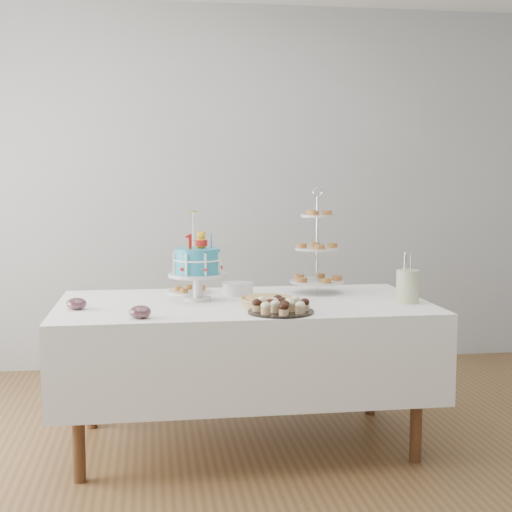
{
  "coord_description": "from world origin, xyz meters",
  "views": [
    {
      "loc": [
        -0.48,
        -3.36,
        1.4
      ],
      "look_at": [
        0.07,
        0.3,
        1.01
      ],
      "focal_mm": 50.0,
      "sensor_mm": 36.0,
      "label": 1
    }
  ],
  "objects": [
    {
      "name": "floor",
      "position": [
        0.0,
        0.0,
        0.0
      ],
      "size": [
        5.0,
        5.0,
        0.0
      ],
      "primitive_type": "plane",
      "color": "brown",
      "rests_on": "ground"
    },
    {
      "name": "pie",
      "position": [
        0.11,
        0.16,
        0.8
      ],
      "size": [
        0.29,
        0.29,
        0.05
      ],
      "color": "tan",
      "rests_on": "table"
    },
    {
      "name": "walls",
      "position": [
        0.0,
        0.0,
        1.35
      ],
      "size": [
        5.04,
        4.04,
        2.7
      ],
      "color": "#9A9C9F",
      "rests_on": "floor"
    },
    {
      "name": "tiered_stand",
      "position": [
        0.45,
        0.53,
        1.02
      ],
      "size": [
        0.3,
        0.3,
        0.59
      ],
      "color": "silver",
      "rests_on": "table"
    },
    {
      "name": "jam_bowl_b",
      "position": [
        -0.84,
        0.19,
        0.8
      ],
      "size": [
        0.1,
        0.1,
        0.06
      ],
      "color": "silver",
      "rests_on": "table"
    },
    {
      "name": "utensil_pitcher",
      "position": [
        0.84,
        0.14,
        0.86
      ],
      "size": [
        0.12,
        0.12,
        0.26
      ],
      "rotation": [
        0.0,
        0.0,
        0.09
      ],
      "color": "white",
      "rests_on": "table"
    },
    {
      "name": "jam_bowl_a",
      "position": [
        -0.53,
        -0.09,
        0.8
      ],
      "size": [
        0.1,
        0.1,
        0.06
      ],
      "color": "silver",
      "rests_on": "table"
    },
    {
      "name": "table",
      "position": [
        0.0,
        0.3,
        0.54
      ],
      "size": [
        1.92,
        1.02,
        0.77
      ],
      "color": "white",
      "rests_on": "floor"
    },
    {
      "name": "plate_stack",
      "position": [
        0.0,
        0.54,
        0.8
      ],
      "size": [
        0.17,
        0.17,
        0.07
      ],
      "color": "silver",
      "rests_on": "table"
    },
    {
      "name": "birthday_cake",
      "position": [
        -0.23,
        0.37,
        0.9
      ],
      "size": [
        0.31,
        0.31,
        0.47
      ],
      "rotation": [
        0.0,
        0.0,
        0.27
      ],
      "color": "silver",
      "rests_on": "table"
    },
    {
      "name": "cupcake_tray",
      "position": [
        0.14,
        -0.05,
        0.81
      ],
      "size": [
        0.32,
        0.32,
        0.07
      ],
      "color": "black",
      "rests_on": "table"
    },
    {
      "name": "pastry_plate",
      "position": [
        -0.26,
        0.63,
        0.79
      ],
      "size": [
        0.25,
        0.25,
        0.04
      ],
      "color": "silver",
      "rests_on": "table"
    }
  ]
}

